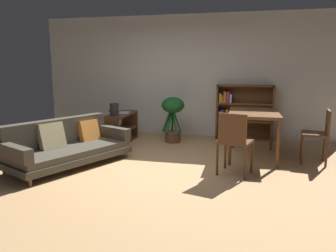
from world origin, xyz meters
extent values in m
plane|color=tan|center=(0.00, 0.00, 0.00)|extent=(8.16, 8.16, 0.00)
cube|color=silver|center=(0.00, 2.70, 1.35)|extent=(6.80, 0.10, 2.70)
cylinder|color=brown|center=(-0.67, 0.52, 0.05)|extent=(0.04, 0.04, 0.10)
cylinder|color=brown|center=(-1.42, -1.07, 0.05)|extent=(0.04, 0.04, 0.10)
cylinder|color=brown|center=(-1.34, 0.83, 0.05)|extent=(0.04, 0.04, 0.10)
cylinder|color=brown|center=(-2.09, -0.76, 0.05)|extent=(0.04, 0.04, 0.10)
cube|color=#474238|center=(-1.38, -0.12, 0.15)|extent=(1.59, 2.10, 0.10)
cube|color=#474238|center=(-1.38, -0.12, 0.25)|extent=(1.53, 2.01, 0.10)
cube|color=#474238|center=(-1.68, 0.03, 0.51)|extent=(0.95, 1.74, 0.42)
cube|color=#474238|center=(-1.00, 0.69, 0.40)|extent=(0.80, 0.48, 0.20)
cube|color=#474238|center=(-1.76, -0.92, 0.40)|extent=(0.80, 0.48, 0.20)
cube|color=tan|center=(-1.63, -0.21, 0.49)|extent=(0.37, 0.46, 0.42)
cube|color=orange|center=(-1.33, 0.44, 0.46)|extent=(0.33, 0.41, 0.38)
cube|color=#56351E|center=(-1.19, 2.12, 0.30)|extent=(0.37, 0.04, 0.61)
cube|color=#56351E|center=(-1.19, 1.02, 0.30)|extent=(0.37, 0.04, 0.61)
cube|color=#56351E|center=(-1.19, 1.57, 0.27)|extent=(0.37, 1.10, 0.04)
cube|color=#56351E|center=(-1.19, 1.57, 0.59)|extent=(0.37, 1.14, 0.04)
cube|color=#56351E|center=(-1.19, 1.57, 0.02)|extent=(0.37, 1.10, 0.04)
cube|color=silver|center=(-1.15, 1.68, 0.62)|extent=(0.28, 0.36, 0.02)
cube|color=black|center=(-1.34, 1.63, 0.65)|extent=(0.26, 0.35, 0.05)
cylinder|color=#2D2823|center=(-1.21, 1.33, 0.73)|extent=(0.17, 0.17, 0.24)
cylinder|color=slate|center=(-1.21, 1.33, 0.77)|extent=(0.10, 0.10, 0.01)
cylinder|color=brown|center=(-0.14, 1.87, 0.11)|extent=(0.33, 0.33, 0.22)
cylinder|color=#195623|center=(-0.06, 1.88, 0.46)|extent=(0.20, 0.05, 0.48)
cylinder|color=#195623|center=(-0.12, 1.93, 0.42)|extent=(0.09, 0.16, 0.42)
cylinder|color=#195623|center=(-0.17, 1.94, 0.40)|extent=(0.09, 0.18, 0.37)
cylinder|color=#195623|center=(-0.26, 1.95, 0.46)|extent=(0.27, 0.20, 0.51)
cylinder|color=#195623|center=(-0.24, 1.85, 0.51)|extent=(0.25, 0.09, 0.59)
cylinder|color=#195623|center=(-0.19, 1.78, 0.44)|extent=(0.15, 0.23, 0.46)
cylinder|color=#195623|center=(-0.07, 1.73, 0.47)|extent=(0.17, 0.31, 0.53)
ellipsoid|color=#195623|center=(-0.14, 1.87, 0.78)|extent=(0.47, 0.47, 0.33)
cylinder|color=brown|center=(1.09, 1.63, 0.38)|extent=(0.06, 0.06, 0.75)
cylinder|color=brown|center=(1.09, 0.49, 0.38)|extent=(0.06, 0.06, 0.75)
cylinder|color=brown|center=(1.81, 1.63, 0.38)|extent=(0.06, 0.06, 0.75)
cylinder|color=brown|center=(1.81, 0.49, 0.38)|extent=(0.06, 0.06, 0.75)
cube|color=brown|center=(1.45, 1.06, 0.78)|extent=(0.82, 1.25, 0.05)
cylinder|color=#56351E|center=(1.03, 0.30, 0.23)|extent=(0.04, 0.04, 0.47)
cylinder|color=#56351E|center=(1.43, 0.20, 0.23)|extent=(0.04, 0.04, 0.47)
cylinder|color=#56351E|center=(0.94, -0.05, 0.23)|extent=(0.04, 0.04, 0.47)
cylinder|color=#56351E|center=(1.33, -0.15, 0.23)|extent=(0.04, 0.04, 0.47)
cube|color=#56351E|center=(1.18, 0.07, 0.49)|extent=(0.54, 0.50, 0.04)
cube|color=#56351E|center=(1.14, -0.10, 0.71)|extent=(0.40, 0.14, 0.41)
cylinder|color=#56351E|center=(2.22, 0.77, 0.23)|extent=(0.04, 0.04, 0.46)
cylinder|color=#56351E|center=(2.27, 1.14, 0.23)|extent=(0.04, 0.04, 0.46)
cylinder|color=#56351E|center=(2.57, 0.72, 0.23)|extent=(0.04, 0.04, 0.46)
cylinder|color=#56351E|center=(2.62, 1.09, 0.23)|extent=(0.04, 0.04, 0.46)
cube|color=#56351E|center=(2.42, 0.93, 0.48)|extent=(0.44, 0.46, 0.04)
cube|color=#56351E|center=(2.60, 0.91, 0.69)|extent=(0.08, 0.37, 0.38)
cube|color=brown|center=(0.72, 2.50, 0.59)|extent=(0.04, 0.29, 1.18)
cube|color=brown|center=(1.88, 2.50, 0.59)|extent=(0.04, 0.29, 1.18)
cube|color=brown|center=(1.30, 2.50, 1.16)|extent=(1.19, 0.29, 0.04)
cube|color=brown|center=(1.30, 2.50, 0.02)|extent=(1.19, 0.29, 0.04)
cube|color=brown|center=(1.30, 2.62, 0.59)|extent=(1.16, 0.04, 1.18)
cube|color=brown|center=(1.30, 2.50, 0.40)|extent=(1.16, 0.27, 0.04)
cube|color=brown|center=(1.30, 2.50, 0.78)|extent=(1.16, 0.27, 0.04)
cube|color=#337F47|center=(0.79, 2.48, 0.13)|extent=(0.07, 0.23, 0.19)
cube|color=gold|center=(0.86, 2.47, 0.11)|extent=(0.04, 0.18, 0.15)
cube|color=black|center=(0.91, 2.47, 0.11)|extent=(0.05, 0.19, 0.15)
cube|color=gold|center=(0.97, 2.47, 0.15)|extent=(0.06, 0.18, 0.23)
cube|color=#993884|center=(0.79, 2.48, 0.51)|extent=(0.05, 0.22, 0.19)
cube|color=#2D5199|center=(0.84, 2.48, 0.53)|extent=(0.05, 0.21, 0.22)
cube|color=#337F47|center=(0.89, 2.48, 0.51)|extent=(0.04, 0.22, 0.18)
cube|color=gold|center=(0.94, 2.48, 0.53)|extent=(0.05, 0.20, 0.23)
cube|color=gold|center=(0.78, 2.47, 0.89)|extent=(0.05, 0.18, 0.19)
cube|color=orange|center=(0.83, 2.48, 0.88)|extent=(0.03, 0.21, 0.16)
cube|color=orange|center=(0.88, 2.47, 0.92)|extent=(0.05, 0.20, 0.24)
cube|color=#993884|center=(0.95, 2.47, 0.91)|extent=(0.06, 0.19, 0.23)
cube|color=silver|center=(1.01, 2.48, 0.89)|extent=(0.04, 0.21, 0.18)
camera|label=1|loc=(1.27, -4.57, 1.55)|focal=34.31mm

